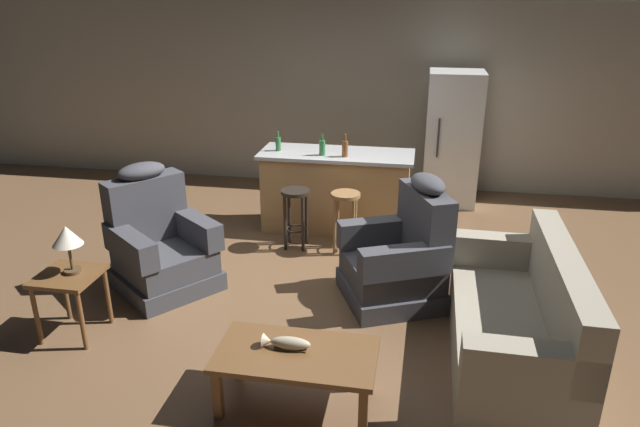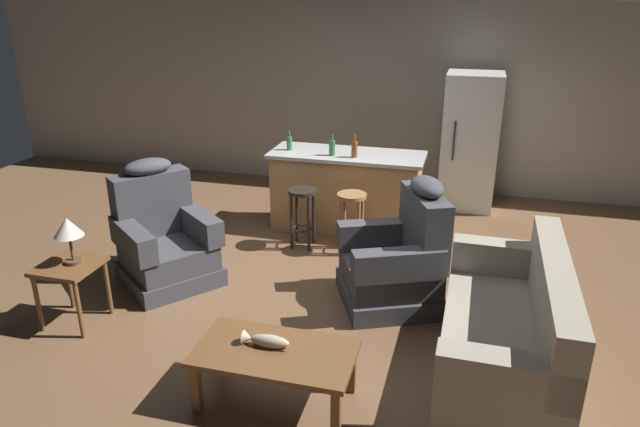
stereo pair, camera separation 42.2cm
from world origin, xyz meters
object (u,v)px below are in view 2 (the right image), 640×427
at_px(bar_stool_right, 351,212).
at_px(end_table, 70,275).
at_px(bottle_tall_green, 354,149).
at_px(recliner_near_island, 399,260).
at_px(kitchen_island, 346,191).
at_px(table_lamp, 68,229).
at_px(refrigerator, 470,142).
at_px(recliner_near_lamp, 164,240).
at_px(coffee_table, 275,357).
at_px(bar_stool_left, 303,207).
at_px(bottle_wine_dark, 332,147).
at_px(couch, 510,333).
at_px(bottle_short_amber, 289,143).
at_px(fish_figurine, 265,341).

bearing_deg(bar_stool_right, end_table, -134.60).
bearing_deg(bottle_tall_green, bar_stool_right, -80.55).
xyz_separation_m(recliner_near_island, kitchen_island, (-0.84, 1.59, 0.06)).
xyz_separation_m(table_lamp, refrigerator, (3.15, 3.83, 0.01)).
height_order(recliner_near_lamp, bottle_tall_green, bottle_tall_green).
distance_m(coffee_table, bar_stool_left, 2.63).
height_order(table_lamp, bottle_wine_dark, bottle_wine_dark).
xyz_separation_m(couch, kitchen_island, (-1.79, 2.43, 0.14)).
xyz_separation_m(couch, recliner_near_island, (-0.94, 0.84, 0.08)).
xyz_separation_m(coffee_table, table_lamp, (-1.99, 0.56, 0.50)).
height_order(recliner_near_island, bottle_wine_dark, recliner_near_island).
height_order(recliner_near_island, end_table, recliner_near_island).
bearing_deg(coffee_table, couch, 25.95).
bearing_deg(bar_stool_left, table_lamp, -125.41).
bearing_deg(bar_stool_right, kitchen_island, 107.43).
xyz_separation_m(kitchen_island, bar_stool_right, (0.20, -0.63, -0.01)).
distance_m(recliner_near_lamp, bar_stool_left, 1.56).
distance_m(couch, recliner_near_lamp, 3.32).
xyz_separation_m(bottle_tall_green, bottle_short_amber, (-0.81, 0.12, -0.01)).
bearing_deg(table_lamp, recliner_near_lamp, 70.23).
xyz_separation_m(fish_figurine, refrigerator, (1.24, 4.36, 0.42)).
distance_m(recliner_near_island, refrigerator, 2.87).
xyz_separation_m(coffee_table, couch, (1.57, 0.77, -0.02)).
bearing_deg(coffee_table, recliner_near_island, 68.59).
distance_m(couch, refrigerator, 3.69).
xyz_separation_m(coffee_table, recliner_near_lamp, (-1.67, 1.47, 0.06)).
bearing_deg(coffee_table, recliner_near_lamp, 138.71).
bearing_deg(refrigerator, bottle_wine_dark, -138.47).
height_order(end_table, bottle_tall_green, bottle_tall_green).
relative_size(refrigerator, bottle_short_amber, 7.63).
relative_size(recliner_near_lamp, kitchen_island, 0.67).
bearing_deg(bar_stool_left, fish_figurine, -79.06).
distance_m(fish_figurine, refrigerator, 4.55).
distance_m(fish_figurine, end_table, 2.01).
bearing_deg(bar_stool_left, coffee_table, -77.50).
relative_size(end_table, refrigerator, 0.32).
xyz_separation_m(couch, bar_stool_left, (-2.14, 1.80, 0.13)).
distance_m(kitchen_island, refrigerator, 1.86).
bearing_deg(bar_stool_left, bar_stool_right, 0.00).
bearing_deg(kitchen_island, table_lamp, -124.07).
xyz_separation_m(couch, end_table, (-3.60, -0.24, 0.12)).
bearing_deg(refrigerator, end_table, -129.42).
distance_m(coffee_table, bottle_short_amber, 3.36).
height_order(bottle_tall_green, bottle_short_amber, bottle_tall_green).
distance_m(bar_stool_right, refrigerator, 2.21).
bearing_deg(bar_stool_left, end_table, -125.51).
bearing_deg(couch, refrigerator, -82.56).
relative_size(fish_figurine, bottle_wine_dark, 1.37).
bearing_deg(refrigerator, recliner_near_island, -100.66).
bearing_deg(refrigerator, kitchen_island, -138.74).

